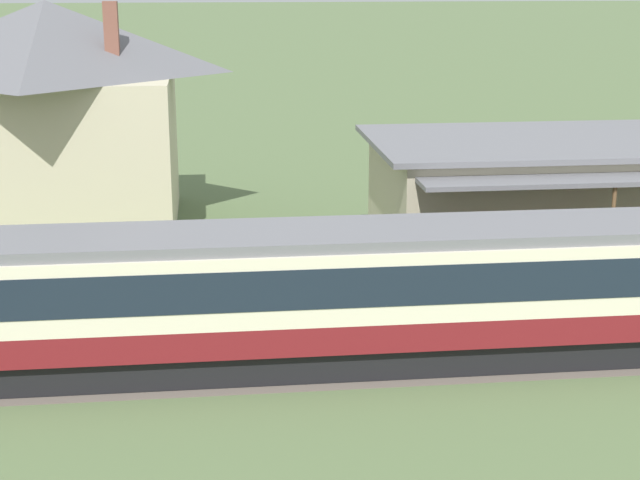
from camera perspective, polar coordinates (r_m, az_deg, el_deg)
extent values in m
cube|color=maroon|center=(27.46, 0.41, -4.73)|extent=(20.73, 3.18, 0.80)
cube|color=beige|center=(27.01, 0.42, -1.99)|extent=(20.73, 3.18, 1.96)
cube|color=#192330|center=(26.98, 0.42, -1.79)|extent=(19.07, 3.22, 1.10)
cube|color=slate|center=(26.69, 0.42, 0.32)|extent=(20.73, 2.99, 0.30)
cube|color=black|center=(27.76, 0.41, -6.36)|extent=(19.90, 2.73, 0.88)
cylinder|color=black|center=(28.73, 14.34, -6.12)|extent=(0.90, 0.18, 0.90)
cylinder|color=black|center=(29.98, 13.38, -5.13)|extent=(0.90, 0.18, 0.90)
cylinder|color=black|center=(27.17, -13.99, -7.38)|extent=(0.90, 0.18, 0.90)
cylinder|color=black|center=(28.49, -13.65, -6.26)|extent=(0.90, 0.18, 0.90)
cube|color=#665B51|center=(28.56, 7.57, -6.84)|extent=(176.57, 3.60, 0.01)
cube|color=#4C4238|center=(27.92, 7.93, -7.37)|extent=(176.57, 0.12, 0.04)
cube|color=#4C4238|center=(29.20, 7.23, -6.28)|extent=(176.57, 0.12, 0.04)
cube|color=#BCB293|center=(37.95, 13.56, 2.10)|extent=(13.04, 7.58, 4.54)
cube|color=slate|center=(37.49, 13.78, 5.62)|extent=(14.08, 8.18, 0.20)
cube|color=slate|center=(33.39, 16.42, 3.37)|extent=(12.52, 1.60, 0.16)
cylinder|color=brown|center=(33.35, 16.54, -0.39)|extent=(0.14, 0.14, 4.06)
cube|color=beige|center=(43.41, -15.16, 5.00)|extent=(10.06, 9.56, 6.53)
pyramid|color=slate|center=(42.84, -15.62, 11.29)|extent=(10.87, 10.32, 3.01)
cube|color=brown|center=(40.60, -12.03, 11.52)|extent=(0.56, 0.56, 2.71)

